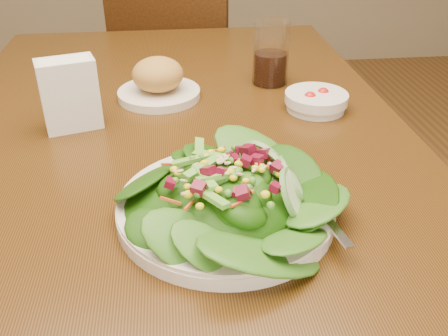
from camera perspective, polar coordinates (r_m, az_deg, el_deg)
The scene contains 7 objects.
dining_table at distance 0.99m, azimuth -5.51°, elevation -1.14°, with size 0.90×1.40×0.75m.
chair_far at distance 1.91m, azimuth -4.98°, elevation 10.34°, with size 0.56×0.56×0.95m.
salad_plate at distance 0.70m, azimuth 1.04°, elevation -3.12°, with size 0.31×0.31×0.09m.
bread_plate at distance 1.08m, azimuth -7.52°, elevation 9.74°, with size 0.18×0.18×0.09m.
tomato_bowl at distance 1.04m, azimuth 10.47°, elevation 7.55°, with size 0.13×0.13×0.04m.
drinking_glass at distance 1.15m, azimuth 5.36°, elevation 12.48°, with size 0.08×0.08×0.14m.
napkin_holder at distance 0.97m, azimuth -17.27°, elevation 8.24°, with size 0.11×0.08×0.13m.
Camera 1 is at (0.00, -0.84, 1.17)m, focal length 40.00 mm.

